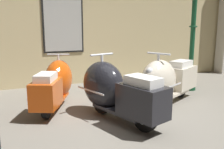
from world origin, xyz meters
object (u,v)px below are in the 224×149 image
at_px(scooter_1, 114,90).
at_px(scooter_2, 166,81).
at_px(scooter_0, 56,83).
at_px(lamppost, 194,22).

distance_m(scooter_1, scooter_2, 1.27).
bearing_deg(scooter_1, scooter_2, -93.75).
distance_m(scooter_0, lamppost, 3.42).
xyz_separation_m(scooter_1, scooter_2, (1.23, 0.32, -0.01)).
distance_m(scooter_2, lamppost, 1.82).
bearing_deg(scooter_0, scooter_1, -118.02).
xyz_separation_m(scooter_1, lamppost, (2.44, 1.07, 1.13)).
xyz_separation_m(scooter_2, lamppost, (1.21, 0.75, 1.13)).
bearing_deg(scooter_0, scooter_2, -84.89).
height_order(scooter_2, lamppost, lamppost).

